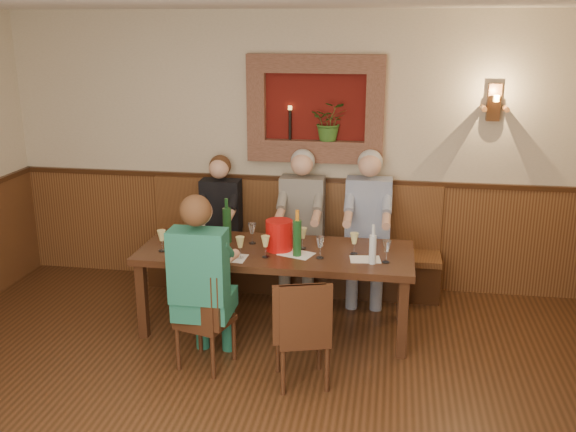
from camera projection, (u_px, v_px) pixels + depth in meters
name	position (u px, v px, depth m)	size (l,w,h in m)	color
room_shell	(215.00, 168.00, 3.57)	(6.04, 6.04, 2.82)	#C3B394
wainscoting	(222.00, 374.00, 3.95)	(6.02, 6.02, 1.15)	#4D2A16
wall_niche	(319.00, 114.00, 6.34)	(1.36, 0.30, 1.06)	#58110C
wall_sconce	(494.00, 103.00, 6.03)	(0.25, 0.20, 0.35)	#4D2A16
dining_table	(276.00, 258.00, 5.67)	(2.40, 0.90, 0.75)	#361B10
bench	(292.00, 258.00, 6.66)	(3.00, 0.45, 1.11)	#381E0F
chair_near_left	(205.00, 337.00, 5.13)	(0.47, 0.47, 0.86)	#361B10
chair_near_right	(302.00, 353.00, 4.88)	(0.48, 0.48, 0.88)	#361B10
person_bench_left	(220.00, 235.00, 6.61)	(0.40, 0.50, 1.39)	black
person_bench_mid	(301.00, 235.00, 6.46)	(0.44, 0.54, 1.48)	#524F4B
person_bench_right	(367.00, 238.00, 6.36)	(0.45, 0.55, 1.49)	navy
person_chair_front	(203.00, 297.00, 5.02)	(0.44, 0.53, 1.46)	#1B5B61
spittoon_bucket	(279.00, 235.00, 5.61)	(0.24, 0.24, 0.27)	#BB0E0B
wine_bottle_green_a	(297.00, 237.00, 5.45)	(0.09, 0.09, 0.41)	#19471E
wine_bottle_green_b	(227.00, 224.00, 5.80)	(0.09, 0.09, 0.41)	#19471E
water_bottle	(373.00, 248.00, 5.29)	(0.07, 0.07, 0.34)	silver
tasting_sheet_a	(185.00, 252.00, 5.58)	(0.28, 0.20, 0.00)	white
tasting_sheet_b	(296.00, 254.00, 5.54)	(0.29, 0.20, 0.00)	white
tasting_sheet_c	(365.00, 259.00, 5.41)	(0.25, 0.18, 0.00)	white
tasting_sheet_d	(229.00, 258.00, 5.45)	(0.30, 0.21, 0.00)	white
wine_glass_0	(202.00, 230.00, 5.88)	(0.08, 0.08, 0.19)	white
wine_glass_1	(162.00, 241.00, 5.59)	(0.08, 0.08, 0.19)	#DAD382
wine_glass_2	(240.00, 248.00, 5.42)	(0.08, 0.08, 0.19)	#DAD382
wine_glass_3	(204.00, 244.00, 5.50)	(0.08, 0.08, 0.19)	#DAD382
wine_glass_4	(320.00, 247.00, 5.42)	(0.08, 0.08, 0.19)	white
wine_glass_5	(303.00, 238.00, 5.65)	(0.08, 0.08, 0.19)	#DAD382
wine_glass_6	(386.00, 252.00, 5.32)	(0.08, 0.08, 0.19)	white
wine_glass_7	(266.00, 247.00, 5.44)	(0.08, 0.08, 0.19)	#DAD382
wine_glass_8	(354.00, 244.00, 5.51)	(0.08, 0.08, 0.19)	#DAD382
wine_glass_9	(252.00, 233.00, 5.78)	(0.08, 0.08, 0.19)	white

